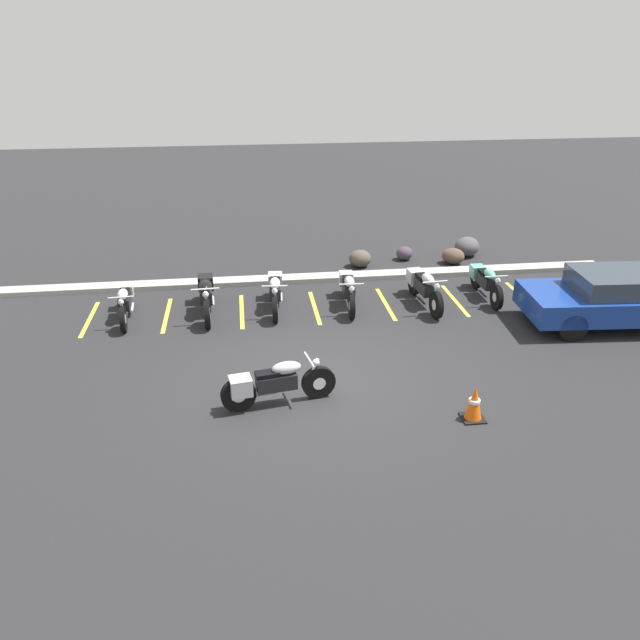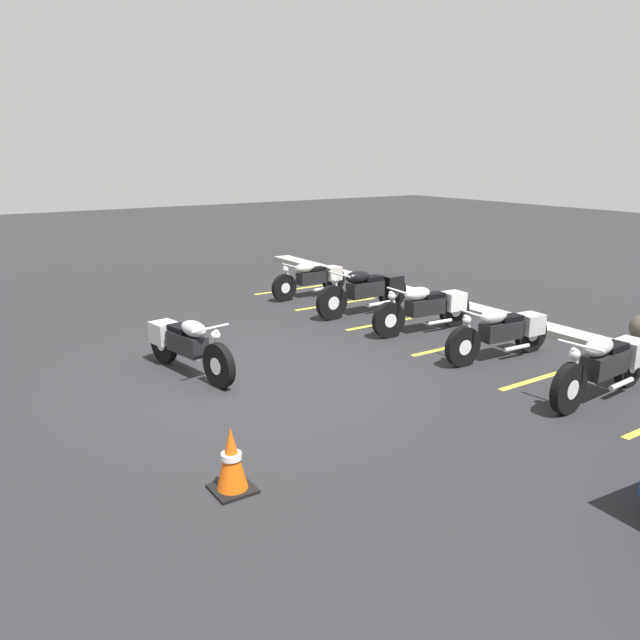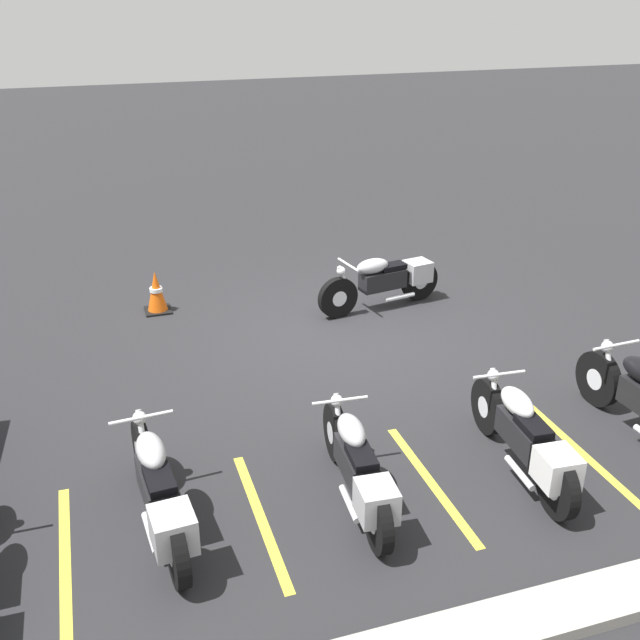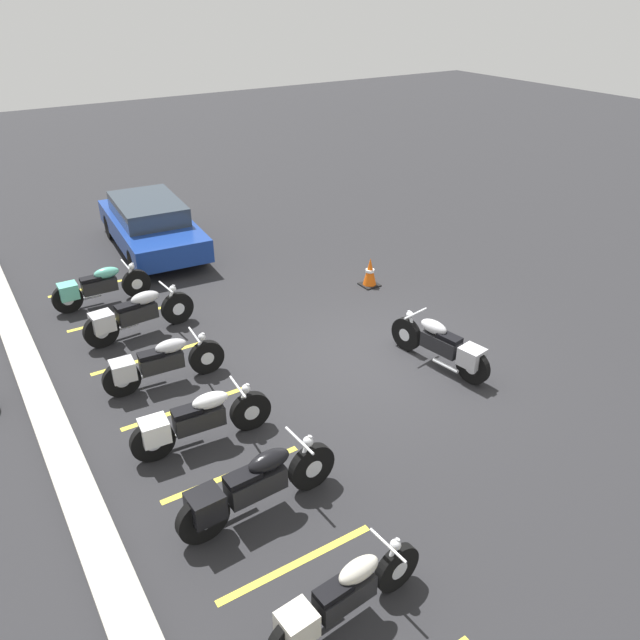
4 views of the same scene
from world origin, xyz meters
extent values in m
plane|color=#262628|center=(0.00, 0.00, 0.00)|extent=(60.00, 60.00, 0.00)
cylinder|color=black|center=(-0.06, -0.59, 0.32)|extent=(0.65, 0.22, 0.64)
cylinder|color=silver|center=(-0.06, -0.59, 0.32)|extent=(0.26, 0.16, 0.24)
cylinder|color=black|center=(-1.54, -0.84, 0.32)|extent=(0.65, 0.22, 0.64)
cylinder|color=silver|center=(-1.54, -0.84, 0.32)|extent=(0.26, 0.16, 0.24)
cube|color=black|center=(-0.85, -0.72, 0.47)|extent=(0.77, 0.39, 0.29)
ellipsoid|color=#B7B7BC|center=(-0.65, -0.69, 0.73)|extent=(0.58, 0.34, 0.23)
cube|color=black|center=(-1.01, -0.75, 0.66)|extent=(0.46, 0.30, 0.08)
cube|color=#B7B7BC|center=(-1.49, -0.83, 0.49)|extent=(0.44, 0.41, 0.33)
cylinder|color=silver|center=(-0.17, -0.61, 0.57)|extent=(0.26, 0.10, 0.52)
cylinder|color=silver|center=(-0.23, -0.62, 0.82)|extent=(0.14, 0.60, 0.03)
sphere|color=silver|center=(-0.10, -0.59, 0.75)|extent=(0.14, 0.14, 0.14)
cylinder|color=silver|center=(-1.11, -0.63, 0.18)|extent=(0.54, 0.16, 0.07)
cylinder|color=black|center=(-4.12, 2.85, 0.30)|extent=(0.16, 0.61, 0.60)
cylinder|color=silver|center=(-4.12, 2.85, 0.30)|extent=(0.13, 0.24, 0.23)
cylinder|color=black|center=(-4.23, 4.27, 0.30)|extent=(0.16, 0.61, 0.60)
cylinder|color=silver|center=(-4.23, 4.27, 0.30)|extent=(0.13, 0.24, 0.23)
cube|color=black|center=(-4.18, 3.61, 0.44)|extent=(0.31, 0.71, 0.27)
ellipsoid|color=beige|center=(-4.16, 3.42, 0.69)|extent=(0.28, 0.53, 0.22)
cube|color=black|center=(-4.19, 3.76, 0.62)|extent=(0.25, 0.42, 0.07)
cube|color=beige|center=(-4.23, 4.22, 0.47)|extent=(0.36, 0.39, 0.31)
cylinder|color=silver|center=(-4.13, 2.96, 0.54)|extent=(0.07, 0.24, 0.49)
cylinder|color=silver|center=(-4.13, 3.02, 0.78)|extent=(0.57, 0.08, 0.03)
sphere|color=silver|center=(-4.12, 2.90, 0.70)|extent=(0.13, 0.13, 0.13)
cylinder|color=silver|center=(-4.07, 3.85, 0.17)|extent=(0.11, 0.51, 0.06)
cylinder|color=black|center=(-2.22, 2.82, 0.34)|extent=(0.16, 0.69, 0.69)
cylinder|color=silver|center=(-2.22, 2.82, 0.34)|extent=(0.14, 0.27, 0.26)
cylinder|color=black|center=(-2.30, 4.44, 0.34)|extent=(0.16, 0.69, 0.69)
cylinder|color=silver|center=(-2.30, 4.44, 0.34)|extent=(0.14, 0.27, 0.26)
cube|color=black|center=(-2.26, 3.68, 0.50)|extent=(0.33, 0.81, 0.31)
ellipsoid|color=black|center=(-2.25, 3.47, 0.78)|extent=(0.30, 0.60, 0.25)
cube|color=black|center=(-2.27, 3.86, 0.71)|extent=(0.27, 0.47, 0.08)
cube|color=black|center=(-2.30, 4.38, 0.53)|extent=(0.40, 0.43, 0.35)
cylinder|color=silver|center=(-2.23, 2.95, 0.61)|extent=(0.08, 0.28, 0.55)
cylinder|color=silver|center=(-2.23, 3.01, 0.89)|extent=(0.65, 0.07, 0.04)
sphere|color=silver|center=(-2.22, 2.87, 0.80)|extent=(0.15, 0.15, 0.15)
cylinder|color=silver|center=(-2.13, 3.95, 0.19)|extent=(0.10, 0.58, 0.07)
cylinder|color=black|center=(-0.64, 2.95, 0.32)|extent=(0.16, 0.65, 0.65)
cylinder|color=silver|center=(-0.64, 2.95, 0.32)|extent=(0.14, 0.25, 0.25)
cylinder|color=black|center=(-0.53, 4.47, 0.32)|extent=(0.16, 0.65, 0.65)
cylinder|color=silver|center=(-0.53, 4.47, 0.32)|extent=(0.14, 0.25, 0.25)
cube|color=black|center=(-0.58, 3.76, 0.47)|extent=(0.32, 0.76, 0.29)
ellipsoid|color=white|center=(-0.59, 3.57, 0.74)|extent=(0.29, 0.56, 0.24)
cube|color=black|center=(-0.57, 3.93, 0.67)|extent=(0.26, 0.45, 0.08)
cube|color=white|center=(-0.54, 4.42, 0.50)|extent=(0.38, 0.42, 0.33)
cylinder|color=silver|center=(-0.63, 3.07, 0.58)|extent=(0.08, 0.26, 0.52)
cylinder|color=silver|center=(-0.62, 3.13, 0.83)|extent=(0.61, 0.08, 0.04)
sphere|color=silver|center=(-0.63, 3.00, 0.75)|extent=(0.14, 0.14, 0.14)
cylinder|color=silver|center=(-0.43, 4.00, 0.18)|extent=(0.11, 0.54, 0.07)
cylinder|color=black|center=(1.19, 2.91, 0.31)|extent=(0.16, 0.63, 0.63)
cylinder|color=silver|center=(1.19, 2.91, 0.31)|extent=(0.14, 0.25, 0.24)
cylinder|color=black|center=(1.29, 4.38, 0.31)|extent=(0.16, 0.63, 0.63)
cylinder|color=silver|center=(1.29, 4.38, 0.31)|extent=(0.14, 0.25, 0.24)
cube|color=black|center=(1.24, 3.69, 0.46)|extent=(0.32, 0.74, 0.29)
ellipsoid|color=#B7B7BC|center=(1.23, 3.50, 0.71)|extent=(0.28, 0.55, 0.23)
cube|color=black|center=(1.25, 3.85, 0.65)|extent=(0.26, 0.43, 0.08)
cube|color=#B7B7BC|center=(1.29, 4.33, 0.49)|extent=(0.37, 0.40, 0.32)
cylinder|color=silver|center=(1.20, 3.02, 0.56)|extent=(0.07, 0.25, 0.51)
cylinder|color=silver|center=(1.20, 3.08, 0.81)|extent=(0.59, 0.07, 0.03)
sphere|color=silver|center=(1.19, 2.95, 0.73)|extent=(0.13, 0.13, 0.13)
cylinder|color=silver|center=(1.39, 3.92, 0.17)|extent=(0.10, 0.53, 0.07)
cylinder|color=black|center=(3.20, 2.68, 0.33)|extent=(0.17, 0.67, 0.66)
cylinder|color=silver|center=(3.20, 2.68, 0.33)|extent=(0.15, 0.26, 0.25)
cylinder|color=black|center=(3.08, 4.23, 0.33)|extent=(0.17, 0.67, 0.66)
cylinder|color=silver|center=(3.08, 4.23, 0.33)|extent=(0.15, 0.26, 0.25)
cube|color=black|center=(3.14, 3.51, 0.48)|extent=(0.34, 0.78, 0.30)
ellipsoid|color=#B7B7BC|center=(3.15, 3.30, 0.76)|extent=(0.30, 0.58, 0.24)
cube|color=black|center=(3.12, 3.68, 0.68)|extent=(0.28, 0.46, 0.08)
cube|color=#B7B7BC|center=(3.08, 4.18, 0.51)|extent=(0.39, 0.43, 0.34)
cylinder|color=silver|center=(3.19, 2.80, 0.59)|extent=(0.08, 0.27, 0.54)
cylinder|color=silver|center=(3.19, 2.86, 0.86)|extent=(0.63, 0.08, 0.04)
sphere|color=silver|center=(3.20, 2.73, 0.78)|extent=(0.14, 0.14, 0.14)
cylinder|color=silver|center=(3.26, 3.77, 0.18)|extent=(0.11, 0.56, 0.07)
cube|color=#A8A399|center=(0.00, 5.61, 0.06)|extent=(18.00, 0.50, 0.12)
cube|color=black|center=(2.56, -1.66, 0.01)|extent=(0.40, 0.40, 0.03)
cone|color=#EA590F|center=(2.56, -1.66, 0.33)|extent=(0.32, 0.32, 0.67)
cylinder|color=white|center=(2.56, -1.66, 0.37)|extent=(0.20, 0.20, 0.06)
cube|color=gold|center=(-5.06, 3.66, 0.00)|extent=(0.10, 2.10, 0.00)
cube|color=gold|center=(-3.24, 3.66, 0.00)|extent=(0.10, 2.10, 0.00)
cube|color=gold|center=(-1.43, 3.66, 0.00)|extent=(0.10, 2.10, 0.00)
cube|color=gold|center=(0.39, 3.66, 0.00)|extent=(0.10, 2.10, 0.00)
cube|color=gold|center=(2.21, 3.66, 0.00)|extent=(0.10, 2.10, 0.00)
camera|label=1|loc=(-1.32, -10.56, 6.16)|focal=35.00mm
camera|label=2|loc=(7.56, -3.96, 3.17)|focal=35.00mm
camera|label=3|loc=(3.44, 9.34, 4.77)|focal=42.00mm
camera|label=4|loc=(-7.75, 6.16, 6.16)|focal=35.00mm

